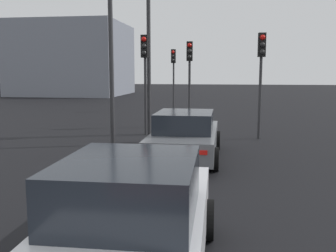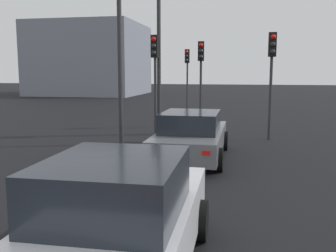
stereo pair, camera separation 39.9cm
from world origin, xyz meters
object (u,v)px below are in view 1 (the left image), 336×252
object	(u,v)px
traffic_light_far_left	(189,66)
street_lamp_far	(149,43)
car_white_second	(133,223)
traffic_light_near_left	(173,67)
traffic_light_far_right	(261,63)
street_lamp_kerbside	(110,1)
traffic_light_near_right	(145,64)
car_grey_lead	(185,136)

from	to	relation	value
traffic_light_far_left	street_lamp_far	distance (m)	3.05
car_white_second	traffic_light_near_left	bearing A→B (deg)	5.20
car_white_second	traffic_light_far_left	size ratio (longest dim) A/B	1.07
car_white_second	traffic_light_far_right	xyz separation A→B (m)	(10.80, -2.46, 2.16)
street_lamp_far	street_lamp_kerbside	bearing A→B (deg)	162.30
traffic_light_near_left	street_lamp_kerbside	xyz separation A→B (m)	(-12.44, 0.54, 2.09)
street_lamp_far	traffic_light_far_left	bearing A→B (deg)	-29.89
car_white_second	traffic_light_near_right	bearing A→B (deg)	9.89
car_grey_lead	street_lamp_far	xyz separation A→B (m)	(4.35, 1.96, 3.06)
car_white_second	street_lamp_far	distance (m)	11.92
car_white_second	street_lamp_kerbside	world-z (taller)	street_lamp_kerbside
car_white_second	traffic_light_far_right	size ratio (longest dim) A/B	1.05
traffic_light_near_right	traffic_light_far_right	xyz separation A→B (m)	(-0.23, -4.58, -0.00)
traffic_light_far_left	traffic_light_far_right	size ratio (longest dim) A/B	0.99
car_white_second	street_lamp_kerbside	bearing A→B (deg)	16.99
traffic_light_near_left	traffic_light_near_right	xyz separation A→B (m)	(-10.18, -0.18, -0.00)
car_white_second	street_lamp_far	size ratio (longest dim) A/B	0.68
traffic_light_far_right	street_lamp_far	bearing A→B (deg)	-101.30
traffic_light_far_left	street_lamp_far	xyz separation A→B (m)	(-2.53, 1.45, 0.88)
traffic_light_far_left	car_grey_lead	bearing A→B (deg)	2.65
traffic_light_near_left	street_lamp_kerbside	distance (m)	12.63
car_grey_lead	street_lamp_far	distance (m)	5.67
traffic_light_far_right	street_lamp_kerbside	distance (m)	6.05
street_lamp_kerbside	street_lamp_far	size ratio (longest dim) A/B	1.39
car_grey_lead	traffic_light_far_right	distance (m)	5.07
traffic_light_near_right	traffic_light_far_right	size ratio (longest dim) A/B	1.00
traffic_light_near_left	traffic_light_far_right	bearing A→B (deg)	32.18
traffic_light_far_right	street_lamp_far	size ratio (longest dim) A/B	0.65
car_white_second	traffic_light_near_right	xyz separation A→B (m)	(11.03, 2.12, 2.17)
traffic_light_near_left	traffic_light_far_left	xyz separation A→B (m)	(-7.33, -1.74, -0.05)
car_white_second	traffic_light_near_left	xyz separation A→B (m)	(21.21, 2.31, 2.17)
traffic_light_far_right	street_lamp_far	xyz separation A→B (m)	(0.55, 4.48, 0.84)
car_grey_lead	traffic_light_near_right	bearing A→B (deg)	27.10
street_lamp_kerbside	car_white_second	bearing A→B (deg)	-162.00
traffic_light_near_right	traffic_light_far_right	distance (m)	4.59
traffic_light_near_right	street_lamp_far	size ratio (longest dim) A/B	0.65
car_grey_lead	traffic_light_far_right	world-z (taller)	traffic_light_far_right
traffic_light_far_left	street_lamp_kerbside	size ratio (longest dim) A/B	0.46
car_grey_lead	street_lamp_far	bearing A→B (deg)	24.22
car_white_second	traffic_light_far_right	distance (m)	11.28
car_grey_lead	traffic_light_far_right	bearing A→B (deg)	-33.66
car_white_second	street_lamp_far	world-z (taller)	street_lamp_far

